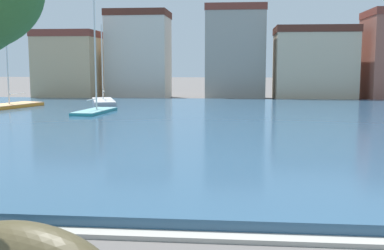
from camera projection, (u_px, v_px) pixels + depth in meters
The scene contains 9 objects.
harbor_water at pixel (218, 123), 31.65m from camera, with size 91.46×40.89×0.40m, color #2D5170.
quay_edge_coping at pixel (184, 236), 11.23m from camera, with size 91.46×0.50×0.12m, color #ADA89E.
sailboat_teal at pixel (97, 112), 37.00m from camera, with size 2.35×6.10×9.45m.
sailboat_grey at pixel (103, 103), 46.08m from camera, with size 4.35×8.11×7.92m.
sailboat_orange at pixel (8, 108), 40.79m from camera, with size 4.01×6.54×8.11m.
townhouse_wide_warehouse at pixel (69, 65), 55.35m from camera, with size 7.09×6.13×8.04m.
townhouse_end_terrace at pixel (139, 55), 57.34m from camera, with size 7.34×6.15×10.56m.
townhouse_tall_gabled at pixel (235, 53), 56.14m from camera, with size 7.07×5.94×11.04m.
townhouse_narrow_midrow at pixel (314, 64), 54.50m from camera, with size 9.12×6.81×8.44m.
Camera 1 is at (1.21, -1.62, 4.15)m, focal length 43.99 mm.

